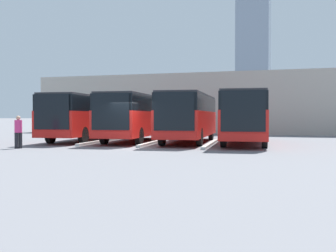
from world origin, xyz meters
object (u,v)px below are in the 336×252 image
Objects in this scene: bus_2 at (136,116)px; pedestrian at (18,131)px; bus_3 at (87,116)px; bus_0 at (245,116)px; bus_1 at (189,116)px.

pedestrian is at bearing 58.16° from bus_2.
bus_3 is at bearing -3.86° from bus_2.
bus_3 is at bearing -6.87° from bus_0.
pedestrian is (11.09, 7.37, -0.82)m from bus_0.
bus_1 is at bearing 167.67° from pedestrian.
bus_2 is at bearing 176.14° from bus_3.
bus_2 is 6.19× the size of pedestrian.
bus_0 is 3.71m from bus_1.
bus_1 and bus_2 have the same top height.
bus_1 reaches higher than pedestrian.
bus_0 is 1.00× the size of bus_1.
bus_1 is at bearing -11.52° from bus_0.
bus_0 is 1.00× the size of bus_2.
pedestrian is (0.00, 7.52, -0.82)m from bus_3.
pedestrian is (3.70, 7.67, -0.82)m from bus_2.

